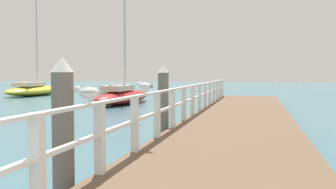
{
  "coord_description": "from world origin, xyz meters",
  "views": [
    {
      "loc": [
        0.55,
        -1.1,
        1.74
      ],
      "look_at": [
        -2.0,
        10.33,
        1.13
      ],
      "focal_mm": 43.23,
      "sensor_mm": 36.0,
      "label": 1
    }
  ],
  "objects_px": {
    "dock_piling_near": "(63,132)",
    "boat_0": "(123,96)",
    "seagull_foreground": "(89,92)",
    "dock_piling_far": "(163,102)",
    "boat_2": "(35,90)",
    "seagull_background": "(145,86)"
  },
  "relations": [
    {
      "from": "seagull_background",
      "to": "boat_0",
      "type": "distance_m",
      "value": 15.81
    },
    {
      "from": "seagull_background",
      "to": "dock_piling_near",
      "type": "bearing_deg",
      "value": -149.22
    },
    {
      "from": "boat_2",
      "to": "seagull_background",
      "type": "bearing_deg",
      "value": -55.93
    },
    {
      "from": "dock_piling_near",
      "to": "seagull_foreground",
      "type": "relative_size",
      "value": 4.1
    },
    {
      "from": "seagull_foreground",
      "to": "boat_0",
      "type": "height_order",
      "value": "boat_0"
    },
    {
      "from": "dock_piling_near",
      "to": "boat_2",
      "type": "height_order",
      "value": "boat_2"
    },
    {
      "from": "boat_0",
      "to": "boat_2",
      "type": "relative_size",
      "value": 0.92
    },
    {
      "from": "dock_piling_near",
      "to": "boat_2",
      "type": "distance_m",
      "value": 28.13
    },
    {
      "from": "seagull_background",
      "to": "boat_0",
      "type": "relative_size",
      "value": 0.06
    },
    {
      "from": "dock_piling_far",
      "to": "seagull_background",
      "type": "relative_size",
      "value": 4.92
    },
    {
      "from": "seagull_background",
      "to": "boat_0",
      "type": "xyz_separation_m",
      "value": [
        -5.53,
        14.78,
        -1.06
      ]
    },
    {
      "from": "boat_0",
      "to": "seagull_foreground",
      "type": "bearing_deg",
      "value": -71.14
    },
    {
      "from": "dock_piling_near",
      "to": "dock_piling_far",
      "type": "height_order",
      "value": "same"
    },
    {
      "from": "dock_piling_near",
      "to": "seagull_foreground",
      "type": "height_order",
      "value": "dock_piling_near"
    },
    {
      "from": "dock_piling_near",
      "to": "boat_2",
      "type": "xyz_separation_m",
      "value": [
        -14.74,
        23.95,
        -0.55
      ]
    },
    {
      "from": "dock_piling_far",
      "to": "seagull_foreground",
      "type": "distance_m",
      "value": 5.64
    },
    {
      "from": "dock_piling_near",
      "to": "boat_2",
      "type": "relative_size",
      "value": 0.25
    },
    {
      "from": "seagull_foreground",
      "to": "boat_0",
      "type": "relative_size",
      "value": 0.07
    },
    {
      "from": "dock_piling_far",
      "to": "seagull_background",
      "type": "bearing_deg",
      "value": -83.07
    },
    {
      "from": "dock_piling_near",
      "to": "boat_0",
      "type": "height_order",
      "value": "boat_0"
    },
    {
      "from": "dock_piling_near",
      "to": "seagull_background",
      "type": "relative_size",
      "value": 4.92
    },
    {
      "from": "boat_2",
      "to": "seagull_foreground",
      "type": "bearing_deg",
      "value": -58.88
    }
  ]
}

